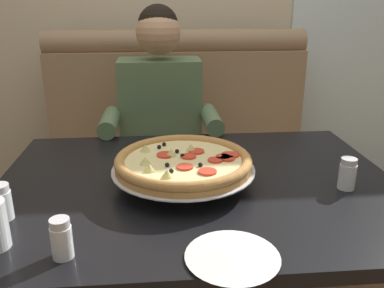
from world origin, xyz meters
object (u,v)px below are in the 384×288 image
shaker_oregano (1,205)px  patio_chair (314,89)px  pizza (183,163)px  shaker_pepper_flakes (62,241)px  booth_bench (180,165)px  plate_near_left (232,254)px  shaker_parmesan (347,176)px  diner_main (161,127)px  dining_table (197,204)px

shaker_oregano → patio_chair: patio_chair is taller
pizza → shaker_pepper_flakes: pizza is taller
shaker_oregano → patio_chair: bearing=53.8°
booth_bench → plate_near_left: (0.04, -1.37, 0.35)m
pizza → shaker_parmesan: 0.51m
diner_main → plate_near_left: bearing=-82.5°
booth_bench → dining_table: booth_bench is taller
shaker_parmesan → plate_near_left: (-0.42, -0.33, -0.03)m
shaker_pepper_flakes → shaker_parmesan: bearing=19.7°
plate_near_left → shaker_oregano: bearing=158.4°
shaker_parmesan → booth_bench: bearing=113.6°
diner_main → shaker_pepper_flakes: bearing=-102.7°
pizza → plate_near_left: size_ratio=2.04×
diner_main → patio_chair: 2.19m
dining_table → diner_main: diner_main is taller
pizza → shaker_parmesan: bearing=-7.9°
dining_table → shaker_pepper_flakes: 0.53m
diner_main → pizza: size_ratio=2.84×
booth_bench → shaker_pepper_flakes: booth_bench is taller
pizza → plate_near_left: bearing=-78.0°
dining_table → shaker_parmesan: (0.46, -0.09, 0.12)m
booth_bench → shaker_pepper_flakes: size_ratio=15.43×
shaker_parmesan → patio_chair: patio_chair is taller
shaker_pepper_flakes → dining_table: bearing=47.4°
diner_main → plate_near_left: size_ratio=5.80×
shaker_oregano → plate_near_left: size_ratio=0.45×
patio_chair → shaker_parmesan: bearing=-109.3°
dining_table → plate_near_left: 0.43m
pizza → patio_chair: 2.74m
dining_table → diner_main: 0.70m
shaker_pepper_flakes → shaker_oregano: size_ratio=0.98×
booth_bench → patio_chair: 1.91m
booth_bench → plate_near_left: bearing=-88.4°
shaker_parmesan → plate_near_left: bearing=-142.0°
booth_bench → diner_main: 0.42m
dining_table → shaker_parmesan: size_ratio=12.96×
shaker_parmesan → plate_near_left: shaker_parmesan is taller
dining_table → plate_near_left: bearing=-84.9°
shaker_pepper_flakes → patio_chair: bearing=58.7°
shaker_pepper_flakes → shaker_oregano: 0.27m
diner_main → shaker_oregano: diner_main is taller
booth_bench → patio_chair: (1.31, 1.39, 0.13)m
shaker_oregano → plate_near_left: shaker_oregano is taller
shaker_pepper_flakes → diner_main: bearing=77.3°
shaker_pepper_flakes → plate_near_left: bearing=-6.0°
dining_table → shaker_pepper_flakes: bearing=-132.6°
shaker_parmesan → shaker_pepper_flakes: size_ratio=1.02×
diner_main → shaker_oregano: size_ratio=12.77×
patio_chair → shaker_pepper_flakes: bearing=-121.3°
shaker_parmesan → diner_main: bearing=126.0°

